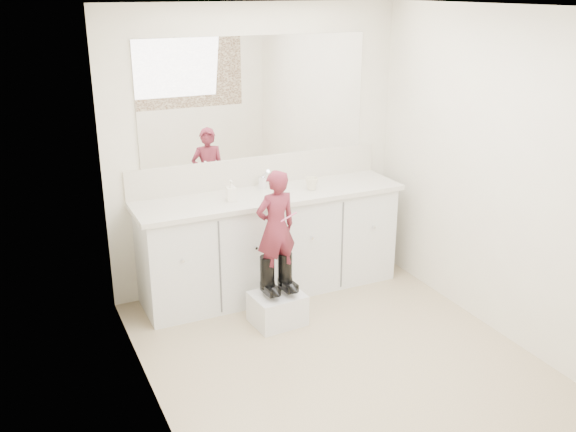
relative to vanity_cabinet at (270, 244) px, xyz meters
name	(u,v)px	position (x,y,z in m)	size (l,w,h in m)	color
floor	(339,358)	(0.00, -1.23, -0.42)	(3.00, 3.00, 0.00)	#968862
ceiling	(350,6)	(0.00, -1.23, 1.97)	(3.00, 3.00, 0.00)	white
wall_back	(256,149)	(0.00, 0.27, 0.77)	(2.60, 2.60, 0.00)	beige
wall_front	(508,294)	(0.00, -2.73, 0.77)	(2.60, 2.60, 0.00)	beige
wall_left	(146,230)	(-1.30, -1.23, 0.78)	(3.00, 3.00, 0.00)	beige
wall_right	(498,176)	(1.30, -1.23, 0.78)	(3.00, 3.00, 0.00)	beige
vanity_cabinet	(270,244)	(0.00, 0.00, 0.00)	(2.20, 0.55, 0.85)	silver
countertop	(270,196)	(0.00, -0.01, 0.45)	(2.28, 0.58, 0.04)	beige
backsplash	(258,171)	(0.00, 0.26, 0.59)	(2.28, 0.03, 0.25)	beige
mirror	(256,98)	(0.00, 0.26, 1.22)	(2.00, 0.02, 1.00)	white
dot_panel	(518,199)	(0.00, -2.71, 1.22)	(2.00, 0.01, 1.20)	#472819
faucet	(263,182)	(0.00, 0.15, 0.52)	(0.08, 0.08, 0.10)	silver
cup	(312,184)	(0.36, -0.06, 0.52)	(0.11, 0.11, 0.10)	beige
soap_bottle	(231,191)	(-0.36, -0.06, 0.55)	(0.08, 0.08, 0.17)	white
step_stool	(277,308)	(-0.19, -0.56, -0.30)	(0.39, 0.33, 0.25)	silver
boot_left	(267,276)	(-0.26, -0.54, -0.01)	(0.12, 0.22, 0.33)	black
boot_right	(285,273)	(-0.11, -0.54, -0.01)	(0.12, 0.22, 0.33)	black
toddler	(276,228)	(-0.19, -0.54, 0.37)	(0.33, 0.22, 0.90)	#A1314D
toothbrush	(289,217)	(-0.12, -0.62, 0.47)	(0.01, 0.01, 0.14)	#DD5684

